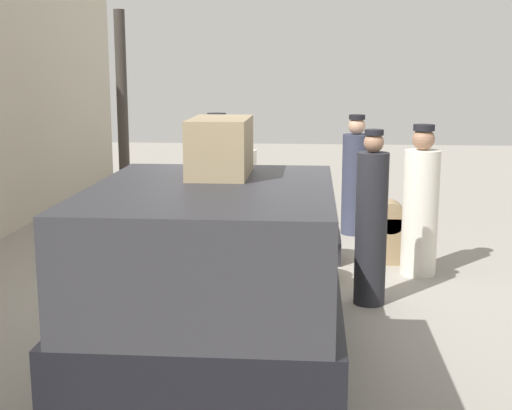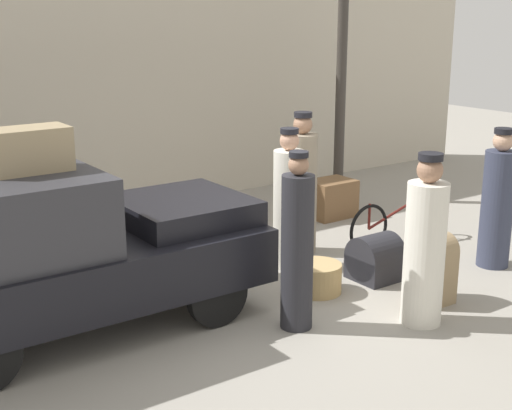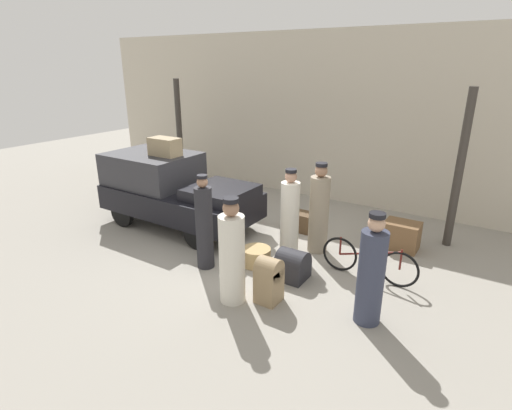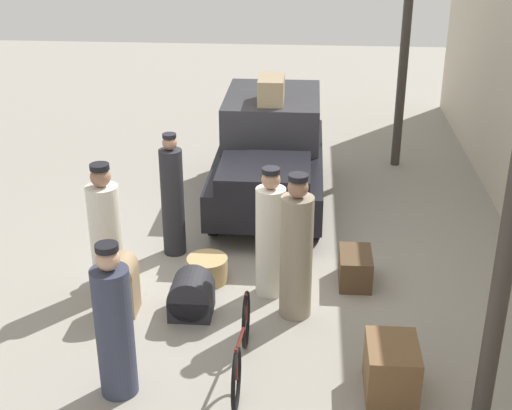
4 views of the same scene
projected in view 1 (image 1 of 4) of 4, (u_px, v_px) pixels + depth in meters
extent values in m
plane|color=gray|center=(273.00, 296.00, 7.64)|extent=(30.00, 30.00, 0.00)
cylinder|color=#38332D|center=(123.00, 118.00, 10.99)|extent=(0.17, 0.17, 3.25)
cylinder|color=black|center=(163.00, 286.00, 6.88)|extent=(0.66, 0.12, 0.66)
cylinder|color=black|center=(324.00, 290.00, 6.76)|extent=(0.66, 0.12, 0.66)
cylinder|color=black|center=(89.00, 394.00, 4.63)|extent=(0.66, 0.12, 0.66)
cylinder|color=black|center=(328.00, 403.00, 4.51)|extent=(0.66, 0.12, 0.66)
cube|color=black|center=(228.00, 296.00, 5.64)|extent=(3.71, 1.71, 0.56)
cube|color=#2D2D33|center=(212.00, 242.00, 4.69)|extent=(2.04, 1.58, 0.75)
cube|color=black|center=(243.00, 215.00, 6.74)|extent=(1.30, 1.34, 0.25)
torus|color=black|center=(270.00, 208.00, 10.63)|extent=(0.66, 0.04, 0.66)
torus|color=black|center=(265.00, 224.00, 9.58)|extent=(0.66, 0.04, 0.66)
cylinder|color=#591914|center=(268.00, 204.00, 10.07)|extent=(1.09, 0.04, 0.36)
cylinder|color=#591914|center=(265.00, 212.00, 9.54)|extent=(0.04, 0.04, 0.34)
cylinder|color=#591914|center=(270.00, 196.00, 10.59)|extent=(0.04, 0.04, 0.37)
cylinder|color=tan|center=(313.00, 266.00, 8.17)|extent=(0.55, 0.55, 0.34)
cylinder|color=#232328|center=(371.00, 229.00, 7.25)|extent=(0.32, 0.32, 1.57)
sphere|color=#936B51|center=(374.00, 143.00, 7.08)|extent=(0.20, 0.20, 0.20)
cylinder|color=black|center=(374.00, 132.00, 7.06)|extent=(0.19, 0.19, 0.06)
cylinder|color=#33384C|center=(355.00, 185.00, 10.32)|extent=(0.39, 0.39, 1.46)
sphere|color=tan|center=(357.00, 126.00, 10.15)|extent=(0.24, 0.24, 0.24)
cylinder|color=black|center=(357.00, 117.00, 10.13)|extent=(0.23, 0.23, 0.07)
cylinder|color=gray|center=(217.00, 200.00, 8.85)|extent=(0.39, 0.39, 1.58)
sphere|color=#936B51|center=(217.00, 126.00, 8.67)|extent=(0.24, 0.24, 0.24)
cylinder|color=black|center=(217.00, 116.00, 8.65)|extent=(0.23, 0.23, 0.07)
cylinder|color=silver|center=(241.00, 212.00, 8.37)|extent=(0.38, 0.38, 1.47)
sphere|color=tan|center=(240.00, 139.00, 8.20)|extent=(0.23, 0.23, 0.23)
cylinder|color=black|center=(240.00, 129.00, 8.18)|extent=(0.22, 0.22, 0.06)
cylinder|color=silver|center=(420.00, 213.00, 8.29)|extent=(0.41, 0.41, 1.47)
sphere|color=#936B51|center=(423.00, 139.00, 8.13)|extent=(0.26, 0.26, 0.26)
cylinder|color=black|center=(424.00, 128.00, 8.10)|extent=(0.24, 0.24, 0.07)
cube|color=#937A56|center=(389.00, 239.00, 8.90)|extent=(0.37, 0.38, 0.59)
cylinder|color=#937A56|center=(390.00, 216.00, 8.84)|extent=(0.37, 0.38, 0.38)
cube|color=#4C3823|center=(142.00, 260.00, 8.21)|extent=(0.68, 0.43, 0.43)
cube|color=#232328|center=(320.00, 250.00, 8.97)|extent=(0.52, 0.52, 0.29)
cylinder|color=#232328|center=(320.00, 239.00, 8.94)|extent=(0.52, 0.52, 0.52)
cube|color=brown|center=(160.00, 214.00, 10.42)|extent=(0.70, 0.53, 0.58)
cube|color=#9E8966|center=(220.00, 147.00, 5.04)|extent=(0.72, 0.41, 0.41)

